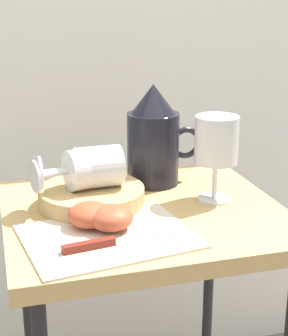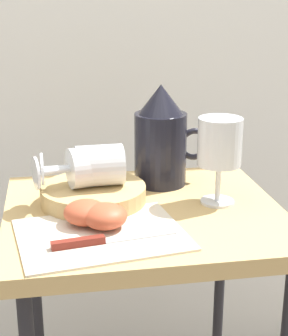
# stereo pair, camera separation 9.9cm
# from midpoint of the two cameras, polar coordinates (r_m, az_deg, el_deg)

# --- Properties ---
(table) EXTENTS (0.51, 0.45, 0.72)m
(table) POSITION_cam_midpoint_polar(r_m,az_deg,el_deg) (1.05, -2.72, -8.55)
(table) COLOR tan
(table) RESTS_ON ground_plane
(linen_napkin) EXTENTS (0.30, 0.24, 0.00)m
(linen_napkin) POSITION_cam_midpoint_polar(r_m,az_deg,el_deg) (0.91, -6.86, -7.14)
(linen_napkin) COLOR beige
(linen_napkin) RESTS_ON table
(basket_tray) EXTENTS (0.20, 0.20, 0.03)m
(basket_tray) POSITION_cam_midpoint_polar(r_m,az_deg,el_deg) (1.03, -8.20, -3.01)
(basket_tray) COLOR tan
(basket_tray) RESTS_ON table
(pitcher) EXTENTS (0.16, 0.11, 0.21)m
(pitcher) POSITION_cam_midpoint_polar(r_m,az_deg,el_deg) (1.12, -1.50, 2.42)
(pitcher) COLOR black
(pitcher) RESTS_ON table
(wine_glass_upright) EXTENTS (0.08, 0.08, 0.16)m
(wine_glass_upright) POSITION_cam_midpoint_polar(r_m,az_deg,el_deg) (1.02, 4.80, 2.45)
(wine_glass_upright) COLOR silver
(wine_glass_upright) RESTS_ON table
(wine_glass_tipped_near) EXTENTS (0.15, 0.10, 0.08)m
(wine_glass_tipped_near) POSITION_cam_midpoint_polar(r_m,az_deg,el_deg) (1.02, -8.82, -0.12)
(wine_glass_tipped_near) COLOR silver
(wine_glass_tipped_near) RESTS_ON basket_tray
(wine_glass_tipped_far) EXTENTS (0.15, 0.08, 0.08)m
(wine_glass_tipped_far) POSITION_cam_midpoint_polar(r_m,az_deg,el_deg) (1.02, -7.86, 0.05)
(wine_glass_tipped_far) COLOR silver
(wine_glass_tipped_far) RESTS_ON basket_tray
(apple_half_left) EXTENTS (0.08, 0.08, 0.04)m
(apple_half_left) POSITION_cam_midpoint_polar(r_m,az_deg,el_deg) (0.94, -8.65, -4.87)
(apple_half_left) COLOR #C15133
(apple_half_left) RESTS_ON linen_napkin
(apple_half_right) EXTENTS (0.08, 0.08, 0.04)m
(apple_half_right) POSITION_cam_midpoint_polar(r_m,az_deg,el_deg) (0.92, -6.57, -5.20)
(apple_half_right) COLOR #C15133
(apple_half_right) RESTS_ON linen_napkin
(knife) EXTENTS (0.21, 0.05, 0.01)m
(knife) POSITION_cam_midpoint_polar(r_m,az_deg,el_deg) (0.87, -7.17, -7.77)
(knife) COLOR silver
(knife) RESTS_ON linen_napkin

